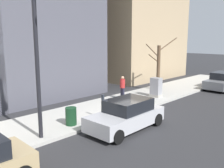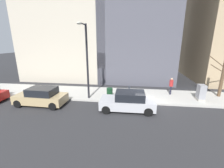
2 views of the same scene
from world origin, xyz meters
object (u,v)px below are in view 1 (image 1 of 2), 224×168
(streetlamp, at_px, (40,50))
(bare_tree, at_px, (158,66))
(pedestrian_near_meter, at_px, (123,86))
(parked_car_grey, at_px, (222,81))
(utility_box, at_px, (156,87))
(trash_bin, at_px, (71,116))
(parking_meter, at_px, (103,104))
(parked_car_silver, at_px, (126,115))

(streetlamp, xyz_separation_m, bare_tree, (2.31, -12.27, -1.86))
(pedestrian_near_meter, bearing_deg, parked_car_grey, 85.55)
(utility_box, distance_m, trash_bin, 8.16)
(parking_meter, xyz_separation_m, streetlamp, (-0.17, 3.72, 3.04))
(utility_box, bearing_deg, parked_car_grey, -108.40)
(utility_box, bearing_deg, parking_meter, 97.63)
(parked_car_grey, xyz_separation_m, parking_meter, (1.45, 13.28, 0.24))
(streetlamp, bearing_deg, bare_tree, -79.34)
(parked_car_silver, xyz_separation_m, pedestrian_near_meter, (3.90, -4.13, 0.35))
(parked_car_silver, distance_m, bare_tree, 9.52)
(streetlamp, relative_size, trash_bin, 7.22)
(parked_car_silver, distance_m, parking_meter, 1.73)
(bare_tree, bearing_deg, pedestrian_near_meter, 89.41)
(bare_tree, relative_size, trash_bin, 4.88)
(streetlamp, bearing_deg, parked_car_silver, -112.77)
(parked_car_grey, height_order, pedestrian_near_meter, pedestrian_near_meter)
(utility_box, height_order, bare_tree, bare_tree)
(streetlamp, bearing_deg, parked_car_grey, -94.33)
(streetlamp, bearing_deg, utility_box, -84.23)
(bare_tree, relative_size, pedestrian_near_meter, 2.64)
(parking_meter, bearing_deg, pedestrian_near_meter, -61.85)
(utility_box, xyz_separation_m, streetlamp, (-1.02, 10.07, 3.17))
(parked_car_grey, distance_m, streetlamp, 17.36)
(parked_car_silver, xyz_separation_m, trash_bin, (2.16, 1.76, -0.14))
(parked_car_grey, relative_size, bare_tree, 0.96)
(parked_car_grey, bearing_deg, trash_bin, 83.07)
(parked_car_silver, bearing_deg, utility_box, -69.11)
(utility_box, relative_size, bare_tree, 0.33)
(streetlamp, height_order, pedestrian_near_meter, streetlamp)
(streetlamp, distance_m, bare_tree, 12.62)
(parked_car_silver, bearing_deg, trash_bin, 38.23)
(pedestrian_near_meter, bearing_deg, streetlamp, -56.03)
(trash_bin, bearing_deg, utility_box, -87.19)
(trash_bin, relative_size, pedestrian_near_meter, 0.54)
(parking_meter, bearing_deg, trash_bin, 75.98)
(streetlamp, xyz_separation_m, trash_bin, (0.62, -1.92, -3.42))
(parked_car_grey, height_order, parking_meter, parked_car_grey)
(parked_car_grey, relative_size, streetlamp, 0.65)
(utility_box, xyz_separation_m, bare_tree, (1.29, -2.20, 1.31))
(parked_car_grey, distance_m, pedestrian_near_meter, 9.89)
(parked_car_grey, bearing_deg, parked_car_silver, 91.38)
(bare_tree, bearing_deg, utility_box, 120.39)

